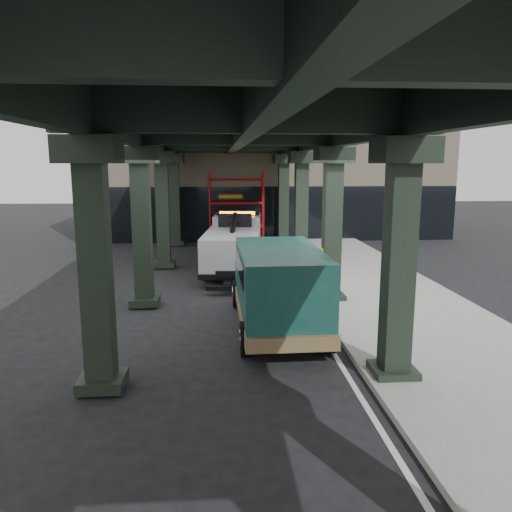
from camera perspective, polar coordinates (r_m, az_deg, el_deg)
name	(u,v)px	position (r m, az deg, el deg)	size (l,w,h in m)	color
ground	(256,323)	(14.39, -0.04, -7.69)	(90.00, 90.00, 0.00)	black
sidewalk	(386,299)	(17.16, 14.66, -4.76)	(5.00, 40.00, 0.15)	gray
lane_stripe	(303,303)	(16.49, 5.37, -5.33)	(0.12, 38.00, 0.01)	silver
viaduct	(238,131)	(15.67, -2.11, 14.05)	(7.40, 32.00, 6.40)	black
building	(263,171)	(33.77, 0.82, 9.69)	(22.00, 10.00, 8.00)	#C6B793
scaffolding	(236,206)	(28.39, -2.26, 5.70)	(3.08, 0.88, 4.00)	#B40E11
tow_truck	(235,242)	(21.35, -2.42, 1.64)	(2.83, 7.67, 2.46)	black
towed_van	(278,286)	(13.55, 2.51, -3.40)	(2.36, 5.72, 2.31)	#12403A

